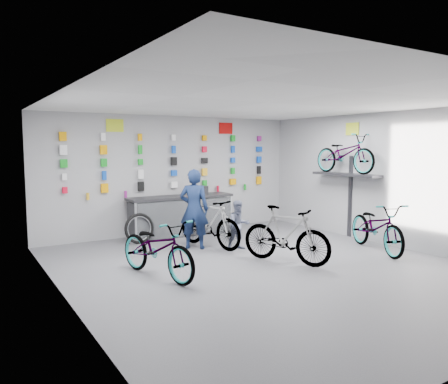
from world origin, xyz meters
TOP-DOWN VIEW (x-y plane):
  - floor at (0.00, 0.00)m, footprint 8.00×8.00m
  - ceiling at (0.00, 0.00)m, footprint 8.00×8.00m
  - wall_back at (0.00, 4.00)m, footprint 7.00×0.00m
  - wall_left at (-3.50, 0.00)m, footprint 0.00×8.00m
  - wall_right at (3.50, 0.00)m, footprint 0.00×8.00m
  - counter at (0.00, 3.54)m, footprint 2.70×0.66m
  - merch_wall at (-0.07, 3.93)m, footprint 5.57×0.08m
  - wall_bracket at (3.33, 1.20)m, footprint 0.39×1.90m
  - sign_left at (-1.50, 3.98)m, footprint 0.42×0.02m
  - sign_right at (1.60, 3.98)m, footprint 0.42×0.02m
  - sign_side at (3.48, 1.20)m, footprint 0.02×0.40m
  - bike_left at (-1.92, 0.55)m, footprint 1.11×2.04m
  - bike_center at (0.54, 0.11)m, footprint 1.21×1.87m
  - bike_right at (2.79, -0.18)m, footprint 1.37×2.14m
  - bike_service at (-0.05, 2.02)m, footprint 0.97×1.92m
  - bike_wall at (3.25, 1.20)m, footprint 0.63×1.80m
  - clerk at (-0.40, 2.09)m, footprint 0.76×0.72m
  - customer at (0.38, 1.50)m, footprint 0.56×0.46m
  - spare_wheel at (-1.25, 3.17)m, footprint 0.71×0.15m
  - register at (0.57, 3.55)m, footprint 0.29×0.31m

SIDE VIEW (x-z plane):
  - floor at x=0.00m, z-range 0.00..0.00m
  - spare_wheel at x=-1.25m, z-range 0.00..0.71m
  - counter at x=0.00m, z-range -0.01..0.99m
  - bike_left at x=-1.92m, z-range 0.00..1.02m
  - bike_right at x=2.79m, z-range 0.00..1.06m
  - customer at x=0.38m, z-range 0.00..1.07m
  - bike_center at x=0.54m, z-range 0.00..1.10m
  - bike_service at x=-0.05m, z-range 0.00..1.11m
  - clerk at x=-0.40m, z-range 0.00..1.74m
  - register at x=0.57m, z-range 1.00..1.22m
  - wall_bracket at x=3.33m, z-range 0.46..2.46m
  - wall_back at x=0.00m, z-range -2.00..5.00m
  - wall_left at x=-3.50m, z-range -2.50..5.50m
  - wall_right at x=3.50m, z-range -2.50..5.50m
  - merch_wall at x=-0.07m, z-range 0.98..2.53m
  - bike_wall at x=3.25m, z-range 1.58..2.53m
  - sign_side at x=3.48m, z-range 2.50..2.80m
  - sign_left at x=-1.50m, z-range 2.57..2.87m
  - sign_right at x=1.60m, z-range 2.57..2.87m
  - ceiling at x=0.00m, z-range 3.00..3.00m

